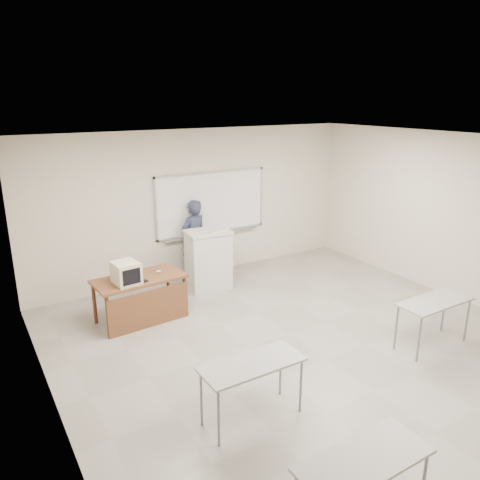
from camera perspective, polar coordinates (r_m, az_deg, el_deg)
floor at (r=6.99m, az=10.53°, el=-14.17°), size 7.00×8.00×0.01m
whiteboard at (r=9.66m, az=-3.49°, el=4.44°), size 2.48×0.10×1.31m
student_desks at (r=5.88m, az=19.93°, el=-13.81°), size 4.40×2.20×0.73m
instructor_desk at (r=7.84m, az=-11.84°, el=-6.13°), size 1.46×0.73×0.75m
podium at (r=9.03m, az=-3.87°, el=-2.41°), size 0.82×0.60×1.16m
crt_monitor at (r=7.61m, az=-13.74°, el=-3.92°), size 0.38×0.43×0.36m
laptop at (r=7.70m, az=-12.61°, el=-4.56°), size 0.29×0.27×0.22m
mouse at (r=8.01m, az=-9.89°, el=-3.79°), size 0.11×0.08×0.04m
keyboard at (r=8.81m, az=-2.72°, el=1.15°), size 0.44×0.24×0.02m
presenter at (r=9.51m, az=-5.65°, el=0.07°), size 0.67×0.51×1.63m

